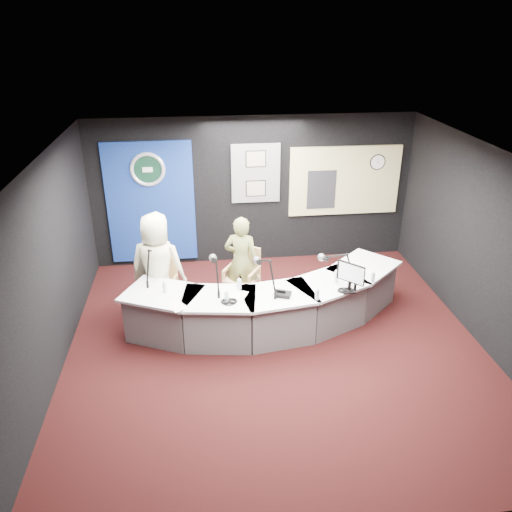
{
  "coord_description": "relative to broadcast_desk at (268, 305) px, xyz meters",
  "views": [
    {
      "loc": [
        -1.02,
        -6.16,
        4.42
      ],
      "look_at": [
        -0.2,
        0.8,
        1.1
      ],
      "focal_mm": 36.0,
      "sensor_mm": 36.0,
      "label": 1
    }
  ],
  "objects": [
    {
      "name": "notepad",
      "position": [
        -0.46,
        -0.31,
        0.38
      ],
      "size": [
        0.3,
        0.34,
        0.0
      ],
      "primitive_type": "cube",
      "rotation": [
        0.0,
        0.0,
        -0.43
      ],
      "color": "white",
      "rests_on": "broadcast_desk"
    },
    {
      "name": "equipment_rack",
      "position": [
        1.35,
        2.39,
        1.03
      ],
      "size": [
        0.55,
        0.02,
        0.75
      ],
      "primitive_type": "cube",
      "color": "black",
      "rests_on": "booth_window_frame"
    },
    {
      "name": "ceiling",
      "position": [
        0.05,
        -0.55,
        2.42
      ],
      "size": [
        6.0,
        6.0,
        0.02
      ],
      "primitive_type": "cube",
      "color": "silver",
      "rests_on": "ground"
    },
    {
      "name": "boom_mic_c",
      "position": [
        -0.06,
        -0.17,
        0.68
      ],
      "size": [
        0.32,
        0.71,
        0.6
      ],
      "primitive_type": null,
      "color": "black",
      "rests_on": "broadcast_desk"
    },
    {
      "name": "wall_left",
      "position": [
        -2.95,
        -0.55,
        1.02
      ],
      "size": [
        0.02,
        6.0,
        2.8
      ],
      "primitive_type": "cube",
      "color": "black",
      "rests_on": "ground"
    },
    {
      "name": "boom_mic_a",
      "position": [
        -1.7,
        0.38,
        0.68
      ],
      "size": [
        0.29,
        0.72,
        0.6
      ],
      "primitive_type": null,
      "color": "black",
      "rests_on": "broadcast_desk"
    },
    {
      "name": "wall_front",
      "position": [
        0.05,
        -3.55,
        1.02
      ],
      "size": [
        6.0,
        0.02,
        2.8
      ],
      "primitive_type": "cube",
      "color": "black",
      "rests_on": "ground"
    },
    {
      "name": "armchair_left",
      "position": [
        -1.66,
        0.53,
        0.13
      ],
      "size": [
        0.7,
        0.7,
        1.01
      ],
      "primitive_type": null,
      "rotation": [
        0.0,
        0.0,
        -0.27
      ],
      "color": "tan",
      "rests_on": "ground"
    },
    {
      "name": "wall_right",
      "position": [
        3.05,
        -0.55,
        1.02
      ],
      "size": [
        0.02,
        6.0,
        2.8
      ],
      "primitive_type": "cube",
      "color": "black",
      "rests_on": "ground"
    },
    {
      "name": "booth_window_frame",
      "position": [
        1.8,
        2.42,
        1.18
      ],
      "size": [
        2.12,
        0.06,
        1.32
      ],
      "primitive_type": "cube",
      "color": "#CABF7E",
      "rests_on": "wall_back"
    },
    {
      "name": "seal_center",
      "position": [
        -1.85,
        2.38,
        1.52
      ],
      "size": [
        0.48,
        0.01,
        0.48
      ],
      "primitive_type": "cylinder",
      "rotation": [
        1.57,
        0.0,
        0.0
      ],
      "color": "black",
      "rests_on": "backdrop_panel"
    },
    {
      "name": "headphones_far",
      "position": [
        -0.62,
        -0.48,
        0.39
      ],
      "size": [
        0.23,
        0.23,
        0.04
      ],
      "primitive_type": "torus",
      "color": "black",
      "rests_on": "broadcast_desk"
    },
    {
      "name": "person_woman",
      "position": [
        -0.33,
        0.76,
        0.4
      ],
      "size": [
        0.65,
        0.53,
        1.54
      ],
      "primitive_type": "imported",
      "rotation": [
        0.0,
        0.0,
        2.81
      ],
      "color": "olive",
      "rests_on": "ground"
    },
    {
      "name": "booth_glow",
      "position": [
        1.8,
        2.41,
        1.18
      ],
      "size": [
        2.0,
        0.02,
        1.2
      ],
      "primitive_type": "cube",
      "color": "#FFCBA1",
      "rests_on": "booth_window_frame"
    },
    {
      "name": "framed_photo_upper",
      "position": [
        0.1,
        2.39,
        1.65
      ],
      "size": [
        0.34,
        0.02,
        0.27
      ],
      "primitive_type": "cube",
      "color": "gray",
      "rests_on": "pinboard"
    },
    {
      "name": "water_bottles",
      "position": [
        0.03,
        -0.29,
        0.46
      ],
      "size": [
        3.16,
        0.58,
        0.18
      ],
      "primitive_type": null,
      "color": "silver",
      "rests_on": "broadcast_desk"
    },
    {
      "name": "boom_mic_d",
      "position": [
        1.03,
        -0.12,
        0.68
      ],
      "size": [
        0.53,
        0.59,
        0.6
      ],
      "primitive_type": null,
      "color": "black",
      "rests_on": "broadcast_desk"
    },
    {
      "name": "desk_phone",
      "position": [
        0.17,
        -0.39,
        0.4
      ],
      "size": [
        0.26,
        0.23,
        0.05
      ],
      "primitive_type": "cube",
      "rotation": [
        0.0,
        0.0,
        -0.37
      ],
      "color": "black",
      "rests_on": "broadcast_desk"
    },
    {
      "name": "boom_mic_b",
      "position": [
        -0.78,
        -0.02,
        0.68
      ],
      "size": [
        0.17,
        0.74,
        0.6
      ],
      "primitive_type": null,
      "color": "black",
      "rests_on": "broadcast_desk"
    },
    {
      "name": "wall_back",
      "position": [
        0.05,
        2.45,
        1.02
      ],
      "size": [
        6.0,
        0.02,
        2.8
      ],
      "primitive_type": "cube",
      "color": "black",
      "rests_on": "ground"
    },
    {
      "name": "ground",
      "position": [
        0.05,
        -0.55,
        -0.38
      ],
      "size": [
        6.0,
        6.0,
        0.0
      ],
      "primitive_type": "plane",
      "color": "black",
      "rests_on": "ground"
    },
    {
      "name": "armchair_right",
      "position": [
        -0.33,
        0.76,
        0.13
      ],
      "size": [
        0.78,
        0.78,
        1.02
      ],
      "primitive_type": null,
      "rotation": [
        0.0,
        0.0,
        -0.53
      ],
      "color": "tan",
      "rests_on": "ground"
    },
    {
      "name": "broadcast_desk",
      "position": [
        0.0,
        0.0,
        0.0
      ],
      "size": [
        4.5,
        1.9,
        0.75
      ],
      "primitive_type": null,
      "color": "silver",
      "rests_on": "ground"
    },
    {
      "name": "backdrop_panel",
      "position": [
        -1.85,
        2.42,
        0.88
      ],
      "size": [
        1.6,
        0.05,
        2.3
      ],
      "primitive_type": "cube",
      "color": "navy",
      "rests_on": "wall_back"
    },
    {
      "name": "wall_clock",
      "position": [
        2.4,
        2.39,
        1.52
      ],
      "size": [
        0.28,
        0.01,
        0.28
      ],
      "primitive_type": "cylinder",
      "rotation": [
        1.57,
        0.0,
        0.0
      ],
      "color": "white",
      "rests_on": "booth_window_frame"
    },
    {
      "name": "draped_jacket",
      "position": [
        -1.74,
        0.77,
        0.24
      ],
      "size": [
        0.51,
        0.23,
        0.7
      ],
      "primitive_type": "cube",
      "rotation": [
        0.0,
        0.0,
        -0.27
      ],
      "color": "slate",
      "rests_on": "armchair_left"
    },
    {
      "name": "framed_photo_lower",
      "position": [
        0.1,
        2.39,
        1.09
      ],
      "size": [
        0.34,
        0.02,
        0.27
      ],
      "primitive_type": "cube",
      "color": "gray",
      "rests_on": "pinboard"
    },
    {
      "name": "person_man",
      "position": [
        -1.66,
        0.53,
        0.49
      ],
      "size": [
        0.94,
        0.71,
        1.74
      ],
      "primitive_type": "imported",
      "rotation": [
        0.0,
        0.0,
        2.95
      ],
      "color": "beige",
      "rests_on": "ground"
    },
    {
      "name": "computer_monitor",
      "position": [
        1.14,
        -0.39,
        0.7
      ],
      "size": [
        0.31,
        0.31,
        0.28
      ],
      "primitive_type": "cube",
      "rotation": [
        0.0,
        0.0,
        -0.8
      ],
      "color": "black",
      "rests_on": "broadcast_desk"
    },
    {
      "name": "headphones_near",
      "position": [
        1.09,
        -0.36,
        0.39
      ],
      "size": [
        0.21,
        0.21,
        0.03
      ],
      "primitive_type": "torus",
      "color": "black",
      "rests_on": "broadcast_desk"
    },
    {
      "name": "pinboard",
      "position": [
        0.1,
        2.42,
        1.38
      ],
      "size": [
        0.9,
        0.04,
        1.1
      ],
      "primitive_type": "cube",
      "color": "slate",
      "rests_on": "wall_back"
    },
    {
      "name": "paper_stack",
      "position": [
        -1.34,
        -0.5,
        0.38
      ],
      "size": [
        0.32,
        0.36,
        0.0
      ],
      "primitive_type": "cube",
      "rotation": [
        0.0,
        0.0,
        0.53
      ],
      "color": "white",
      "rests_on": "broadcast_desk"
    },
    {
      "name": "agency_seal",
      "position": [
        -1.85,
        2.38,
        1.52
      ],
      "size": [
        0.63,
        0.07,
        0.63
      ],
      "primitive_type": "torus",
      "rotation": [
        1.57,
        0.0,
        0.0
      ],
      "color": "silver",
      "rests_on": "backdrop_panel"
    }
  ]
}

